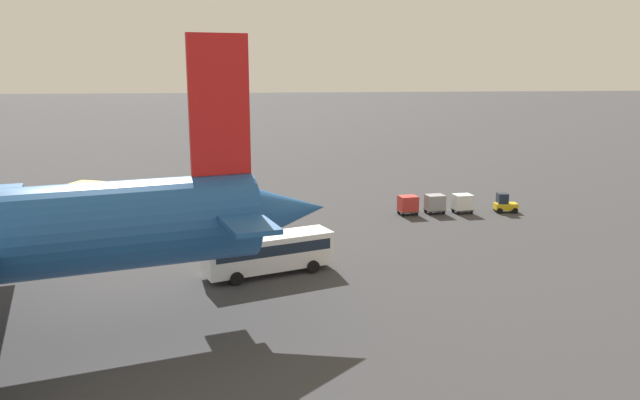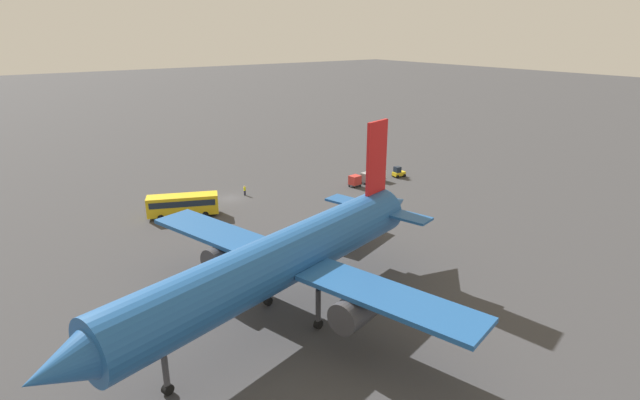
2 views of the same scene
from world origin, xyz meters
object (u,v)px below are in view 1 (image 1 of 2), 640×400
at_px(cargo_cart_red, 408,204).
at_px(shuttle_bus_near, 117,197).
at_px(worker_person, 234,197).
at_px(cargo_cart_grey, 435,203).
at_px(shuttle_bus_far, 269,251).
at_px(cargo_cart_white, 463,202).
at_px(baggage_tug, 504,204).

bearing_deg(cargo_cart_red, shuttle_bus_near, -6.37).
bearing_deg(worker_person, cargo_cart_grey, 162.18).
bearing_deg(cargo_cart_red, cargo_cart_grey, -175.93).
bearing_deg(shuttle_bus_far, cargo_cart_white, -160.55).
height_order(worker_person, cargo_cart_red, cargo_cart_red).
relative_size(shuttle_bus_far, cargo_cart_red, 4.74).
bearing_deg(cargo_cart_red, cargo_cart_white, -179.41).
xyz_separation_m(worker_person, cargo_cart_red, (-18.56, 7.16, 0.32)).
relative_size(cargo_cart_white, cargo_cart_grey, 1.00).
relative_size(worker_person, cargo_cart_white, 0.80).
relative_size(worker_person, cargo_cart_grey, 0.80).
bearing_deg(worker_person, baggage_tug, 166.24).
distance_m(shuttle_bus_far, cargo_cart_white, 27.95).
bearing_deg(shuttle_bus_near, cargo_cart_red, -163.28).
distance_m(baggage_tug, cargo_cart_white, 4.73).
relative_size(shuttle_bus_far, cargo_cart_grey, 4.74).
relative_size(shuttle_bus_near, shuttle_bus_far, 1.04).
bearing_deg(shuttle_bus_far, baggage_tug, -166.07).
bearing_deg(worker_person, shuttle_bus_near, 16.75).
distance_m(baggage_tug, cargo_cart_red, 10.82).
bearing_deg(cargo_cart_red, baggage_tug, 179.84).
relative_size(baggage_tug, cargo_cart_white, 1.15).
bearing_deg(cargo_cart_white, worker_person, -16.07).
xyz_separation_m(shuttle_bus_near, cargo_cart_grey, (-33.94, 3.23, -0.81)).
bearing_deg(cargo_cart_white, cargo_cart_grey, -2.90).
xyz_separation_m(cargo_cart_white, cargo_cart_grey, (3.05, -0.15, 0.00)).
bearing_deg(shuttle_bus_near, worker_person, -140.15).
bearing_deg(cargo_cart_white, baggage_tug, 178.87).
xyz_separation_m(shuttle_bus_near, cargo_cart_white, (-36.99, 3.39, -0.81)).
xyz_separation_m(shuttle_bus_near, shuttle_bus_far, (-15.30, 21.00, -0.18)).
bearing_deg(shuttle_bus_near, cargo_cart_grey, -162.35).
distance_m(shuttle_bus_far, cargo_cart_red, 23.49).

